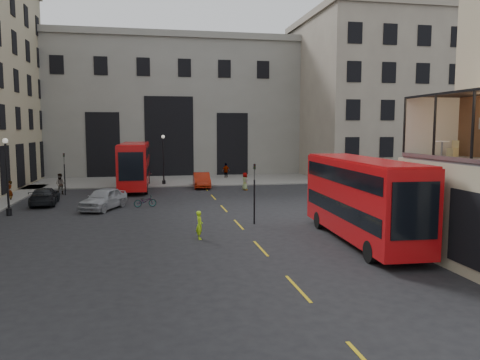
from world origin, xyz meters
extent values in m
plane|color=black|center=(0.00, 0.00, 0.00)|extent=(140.00, 140.00, 0.00)
cube|color=black|center=(4.98, 0.00, 2.00)|extent=(0.08, 9.20, 3.00)
cube|color=beige|center=(6.50, 5.00, 6.05)|extent=(3.00, 0.04, 2.90)
cube|color=slate|center=(5.00, 0.00, 4.70)|extent=(0.12, 10.00, 0.18)
cube|color=black|center=(5.00, 0.00, 7.45)|extent=(0.12, 10.00, 0.10)
cube|color=gray|center=(-5.00, 48.00, 9.00)|extent=(34.00, 10.00, 18.00)
cube|color=gray|center=(-5.00, 48.00, 17.60)|extent=(35.00, 10.60, 0.80)
cube|color=black|center=(-5.00, 42.96, 5.00)|extent=(6.00, 0.12, 10.00)
cube|color=black|center=(-13.00, 42.96, 4.00)|extent=(4.00, 0.12, 8.00)
cube|color=black|center=(3.00, 42.96, 4.00)|extent=(4.00, 0.12, 8.00)
cube|color=#A09581|center=(20.00, 40.00, 10.00)|extent=(16.00, 18.00, 20.00)
cube|color=#A09581|center=(20.00, 40.00, 19.60)|extent=(16.60, 18.60, 0.80)
cube|color=slate|center=(-6.00, 38.00, 0.06)|extent=(40.00, 12.00, 0.12)
cylinder|color=black|center=(-1.00, 12.00, 1.40)|extent=(0.10, 0.10, 2.80)
imported|color=black|center=(-1.00, 12.00, 3.30)|extent=(0.16, 0.20, 1.00)
cylinder|color=black|center=(-15.00, 28.00, 1.40)|extent=(0.10, 0.10, 2.80)
imported|color=black|center=(-15.00, 28.00, 3.30)|extent=(0.16, 0.20, 1.00)
cylinder|color=black|center=(-17.00, 18.00, 2.50)|extent=(0.14, 0.14, 5.00)
cylinder|color=black|center=(-17.00, 18.00, 0.25)|extent=(0.36, 0.36, 0.50)
sphere|color=silver|center=(-17.00, 18.00, 5.15)|extent=(0.36, 0.36, 0.36)
cylinder|color=black|center=(-6.00, 34.00, 2.50)|extent=(0.14, 0.14, 5.00)
cylinder|color=black|center=(-6.00, 34.00, 0.25)|extent=(0.36, 0.36, 0.50)
sphere|color=silver|center=(-6.00, 34.00, 5.15)|extent=(0.36, 0.36, 0.36)
cube|color=#B30C0F|center=(3.50, 6.46, 2.36)|extent=(2.98, 11.13, 3.91)
cube|color=black|center=(3.50, 6.46, 1.81)|extent=(3.00, 10.53, 0.80)
cube|color=black|center=(3.50, 6.46, 3.56)|extent=(3.00, 10.53, 0.80)
cube|color=#B30C0F|center=(3.50, 6.46, 4.34)|extent=(2.87, 10.91, 0.12)
cylinder|color=black|center=(2.52, 10.04, 0.50)|extent=(0.32, 1.01, 1.00)
cylinder|color=black|center=(4.79, 9.94, 0.50)|extent=(0.32, 1.01, 1.00)
cylinder|color=black|center=(2.20, 2.65, 0.50)|extent=(0.32, 1.01, 1.00)
cylinder|color=black|center=(4.46, 2.55, 0.50)|extent=(0.32, 1.01, 1.00)
cube|color=#B70C0D|center=(-8.90, 31.14, 2.45)|extent=(2.85, 11.52, 4.06)
cube|color=black|center=(-8.90, 31.14, 1.88)|extent=(2.88, 10.89, 0.83)
cube|color=black|center=(-8.90, 31.14, 3.70)|extent=(2.88, 10.89, 0.83)
cube|color=#B70C0D|center=(-8.90, 31.14, 4.51)|extent=(2.74, 11.28, 0.13)
cylinder|color=black|center=(-10.00, 34.83, 0.52)|extent=(0.31, 1.05, 1.04)
cylinder|color=black|center=(-7.64, 34.78, 0.52)|extent=(0.31, 1.05, 1.04)
cylinder|color=black|center=(-10.17, 27.15, 0.52)|extent=(0.31, 1.05, 1.04)
cylinder|color=black|center=(-7.80, 27.10, 0.52)|extent=(0.31, 1.05, 1.04)
imported|color=#96989D|center=(-10.82, 19.36, 0.81)|extent=(3.63, 5.10, 1.61)
imported|color=maroon|center=(-2.26, 31.11, 0.76)|extent=(1.80, 4.70, 1.53)
imported|color=black|center=(-15.61, 22.48, 0.68)|extent=(2.27, 4.83, 1.36)
imported|color=gray|center=(-7.81, 19.97, 0.44)|extent=(1.74, 0.77, 0.89)
imported|color=#B2F119|center=(-4.79, 8.59, 0.78)|extent=(0.40, 0.59, 1.56)
imported|color=gray|center=(-15.42, 28.30, 0.96)|extent=(0.96, 0.76, 1.93)
imported|color=gray|center=(-7.84, 39.99, 0.95)|extent=(1.41, 1.24, 1.89)
imported|color=gray|center=(1.57, 39.36, 0.93)|extent=(1.17, 0.84, 1.85)
imported|color=gray|center=(1.68, 28.28, 0.86)|extent=(0.75, 0.96, 1.72)
imported|color=gray|center=(-18.81, 24.92, 0.84)|extent=(0.52, 0.68, 1.69)
cylinder|color=white|center=(6.02, 3.40, 5.37)|extent=(0.63, 0.63, 0.04)
cylinder|color=slate|center=(6.02, 3.40, 4.99)|extent=(0.08, 0.08, 0.73)
cylinder|color=slate|center=(6.02, 3.40, 4.62)|extent=(0.46, 0.46, 0.03)
cube|color=tan|center=(7.11, 4.14, 4.81)|extent=(0.47, 0.47, 0.42)
cube|color=tan|center=(7.28, 4.19, 5.20)|extent=(0.13, 0.38, 0.37)
camera|label=1|loc=(-7.29, -16.21, 5.92)|focal=35.00mm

